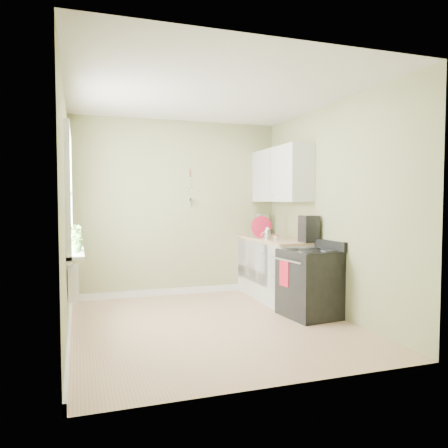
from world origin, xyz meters
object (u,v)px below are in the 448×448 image
object	(u,v)px
stand_mixer	(261,225)
kettle	(268,233)
stove	(309,283)
coffee_maker	(308,230)

from	to	relation	value
stand_mixer	kettle	size ratio (longest dim) A/B	2.16
stove	coffee_maker	bearing A→B (deg)	63.21
coffee_maker	stove	bearing A→B (deg)	-116.79
stove	coffee_maker	distance (m)	0.75
stove	kettle	xyz separation A→B (m)	(-0.16, 0.93, 0.57)
stove	kettle	distance (m)	1.10
stand_mixer	stove	bearing A→B (deg)	-93.27
kettle	coffee_maker	size ratio (longest dim) A/B	0.49
coffee_maker	kettle	bearing A→B (deg)	118.89
stove	stand_mixer	size ratio (longest dim) A/B	2.56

